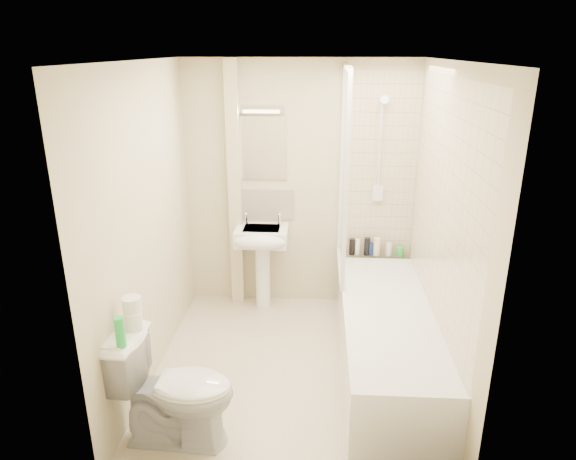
{
  "coord_description": "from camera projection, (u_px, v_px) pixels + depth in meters",
  "views": [
    {
      "loc": [
        0.18,
        -3.56,
        2.48
      ],
      "look_at": [
        -0.05,
        0.2,
        1.14
      ],
      "focal_mm": 32.0,
      "sensor_mm": 36.0,
      "label": 1
    }
  ],
  "objects": [
    {
      "name": "floor",
      "position": [
        292.0,
        369.0,
        4.2
      ],
      "size": [
        2.5,
        2.5,
        0.0
      ],
      "primitive_type": "plane",
      "color": "beige",
      "rests_on": "ground"
    },
    {
      "name": "wall_back",
      "position": [
        299.0,
        188.0,
        4.97
      ],
      "size": [
        2.2,
        0.02,
        2.4
      ],
      "primitive_type": "cube",
      "color": "beige",
      "rests_on": "ground"
    },
    {
      "name": "wall_left",
      "position": [
        147.0,
        228.0,
        3.86
      ],
      "size": [
        0.02,
        2.5,
        2.4
      ],
      "primitive_type": "cube",
      "color": "beige",
      "rests_on": "ground"
    },
    {
      "name": "wall_right",
      "position": [
        444.0,
        234.0,
        3.73
      ],
      "size": [
        0.02,
        2.5,
        2.4
      ],
      "primitive_type": "cube",
      "color": "beige",
      "rests_on": "ground"
    },
    {
      "name": "ceiling",
      "position": [
        293.0,
        61.0,
        3.39
      ],
      "size": [
        2.2,
        2.5,
        0.02
      ],
      "primitive_type": "cube",
      "color": "white",
      "rests_on": "wall_back"
    },
    {
      "name": "tile_back",
      "position": [
        379.0,
        166.0,
        4.84
      ],
      "size": [
        0.7,
        0.01,
        1.75
      ],
      "primitive_type": "cube",
      "color": "beige",
      "rests_on": "wall_back"
    },
    {
      "name": "tile_right",
      "position": [
        444.0,
        203.0,
        3.68
      ],
      "size": [
        0.01,
        2.1,
        1.75
      ],
      "primitive_type": "cube",
      "color": "beige",
      "rests_on": "wall_right"
    },
    {
      "name": "pipe_boxing",
      "position": [
        235.0,
        188.0,
        4.95
      ],
      "size": [
        0.12,
        0.12,
        2.4
      ],
      "primitive_type": "cube",
      "color": "beige",
      "rests_on": "ground"
    },
    {
      "name": "splashback",
      "position": [
        263.0,
        204.0,
        5.04
      ],
      "size": [
        0.6,
        0.02,
        0.3
      ],
      "primitive_type": "cube",
      "color": "beige",
      "rests_on": "wall_back"
    },
    {
      "name": "mirror",
      "position": [
        262.0,
        148.0,
        4.85
      ],
      "size": [
        0.46,
        0.01,
        0.6
      ],
      "primitive_type": "cube",
      "color": "white",
      "rests_on": "wall_back"
    },
    {
      "name": "strip_light",
      "position": [
        262.0,
        109.0,
        4.7
      ],
      "size": [
        0.42,
        0.07,
        0.07
      ],
      "primitive_type": "cube",
      "color": "silver",
      "rests_on": "wall_back"
    },
    {
      "name": "bathtub",
      "position": [
        386.0,
        339.0,
        4.08
      ],
      "size": [
        0.7,
        2.1,
        0.55
      ],
      "color": "white",
      "rests_on": "ground"
    },
    {
      "name": "shower_screen",
      "position": [
        344.0,
        174.0,
        4.44
      ],
      "size": [
        0.04,
        0.92,
        1.8
      ],
      "color": "white",
      "rests_on": "bathtub"
    },
    {
      "name": "shower_fixture",
      "position": [
        380.0,
        154.0,
        4.76
      ],
      "size": [
        0.1,
        0.16,
        0.99
      ],
      "color": "white",
      "rests_on": "wall_back"
    },
    {
      "name": "pedestal_sink",
      "position": [
        262.0,
        246.0,
        4.94
      ],
      "size": [
        0.5,
        0.47,
        0.97
      ],
      "color": "white",
      "rests_on": "ground"
    },
    {
      "name": "bottle_black_a",
      "position": [
        352.0,
        247.0,
        5.04
      ],
      "size": [
        0.06,
        0.06,
        0.16
      ],
      "primitive_type": "cylinder",
      "color": "black",
      "rests_on": "bathtub"
    },
    {
      "name": "bottle_white_a",
      "position": [
        357.0,
        247.0,
        5.04
      ],
      "size": [
        0.05,
        0.05,
        0.16
      ],
      "primitive_type": "cylinder",
      "color": "white",
      "rests_on": "bathtub"
    },
    {
      "name": "bottle_black_b",
      "position": [
        367.0,
        246.0,
        5.03
      ],
      "size": [
        0.06,
        0.06,
        0.18
      ],
      "primitive_type": "cylinder",
      "color": "black",
      "rests_on": "bathtub"
    },
    {
      "name": "bottle_blue",
      "position": [
        371.0,
        249.0,
        5.04
      ],
      "size": [
        0.05,
        0.05,
        0.13
      ],
      "primitive_type": "cylinder",
      "color": "navy",
      "rests_on": "bathtub"
    },
    {
      "name": "bottle_cream",
      "position": [
        377.0,
        247.0,
        5.03
      ],
      "size": [
        0.07,
        0.07,
        0.18
      ],
      "primitive_type": "cylinder",
      "color": "#F9E3C0",
      "rests_on": "bathtub"
    },
    {
      "name": "bottle_white_b",
      "position": [
        389.0,
        249.0,
        5.03
      ],
      "size": [
        0.06,
        0.06,
        0.13
      ],
      "primitive_type": "cylinder",
      "color": "silver",
      "rests_on": "bathtub"
    },
    {
      "name": "bottle_green",
      "position": [
        400.0,
        251.0,
        5.03
      ],
      "size": [
        0.07,
        0.07,
        0.09
      ],
      "primitive_type": "cylinder",
      "color": "green",
      "rests_on": "bathtub"
    },
    {
      "name": "toilet",
      "position": [
        175.0,
        389.0,
        3.33
      ],
      "size": [
        0.53,
        0.82,
        0.78
      ],
      "primitive_type": "imported",
      "rotation": [
        0.0,
        0.0,
        1.51
      ],
      "color": "white",
      "rests_on": "ground"
    },
    {
      "name": "toilet_roll_lower",
      "position": [
        133.0,
        320.0,
        3.27
      ],
      "size": [
        0.12,
        0.12,
        0.11
      ],
      "primitive_type": "cylinder",
      "color": "white",
      "rests_on": "toilet"
    },
    {
      "name": "toilet_roll_upper",
      "position": [
        132.0,
        304.0,
        3.26
      ],
      "size": [
        0.12,
        0.12,
        0.1
      ],
      "primitive_type": "cylinder",
      "color": "white",
      "rests_on": "toilet_roll_lower"
    },
    {
      "name": "green_bottle",
      "position": [
        120.0,
        332.0,
        3.06
      ],
      "size": [
        0.06,
        0.06,
        0.19
      ],
      "primitive_type": "cylinder",
      "color": "green",
      "rests_on": "toilet"
    }
  ]
}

